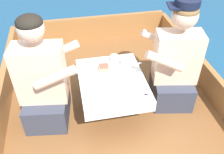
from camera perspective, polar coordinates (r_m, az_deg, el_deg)
name	(u,v)px	position (r m, az deg, el deg)	size (l,w,h in m)	color
ground_plane	(113,132)	(2.65, 0.34, -12.56)	(60.00, 60.00, 0.00)	navy
boat_deck	(114,123)	(2.53, 0.35, -10.40)	(2.08, 2.92, 0.30)	brown
gunwale_starboard	(213,87)	(2.66, 22.19, -2.20)	(0.06, 2.92, 0.28)	#936033
bow_coaming	(92,28)	(3.46, -4.53, 11.05)	(1.96, 0.06, 0.33)	#936033
cockpit_table	(112,82)	(2.26, 0.00, -1.18)	(0.58, 0.73, 0.35)	#B2B2B7
person_port	(43,83)	(2.17, -15.45, -1.28)	(0.56, 0.50, 1.02)	#333847
person_starboard	(175,63)	(2.36, 14.22, 3.06)	(0.57, 0.52, 1.04)	#333847
plate_sandwich	(104,70)	(2.33, -1.83, 1.63)	(0.21, 0.21, 0.01)	silver
plate_bread	(95,92)	(2.09, -3.86, -3.46)	(0.17, 0.17, 0.01)	silver
sandwich	(104,68)	(2.31, -1.84, 2.17)	(0.10, 0.10, 0.05)	tan
bowl_port_near	(120,79)	(2.20, 1.74, -0.44)	(0.11, 0.11, 0.04)	silver
bowl_starboard_near	(128,88)	(2.11, 3.76, -2.51)	(0.13, 0.13, 0.04)	silver
bowl_center_far	(128,71)	(2.29, 3.57, 1.34)	(0.14, 0.14, 0.04)	silver
coffee_cup_port	(114,58)	(2.44, 0.55, 4.33)	(0.10, 0.08, 0.06)	silver
coffee_cup_starboard	(110,98)	(2.01, -0.42, -4.80)	(0.10, 0.08, 0.05)	silver
utensil_knife_port	(88,79)	(2.24, -5.59, -0.40)	(0.14, 0.12, 0.00)	silver
utensil_fork_port	(140,96)	(2.08, 6.49, -4.24)	(0.17, 0.02, 0.00)	silver
utensil_fork_starboard	(125,63)	(2.43, 3.08, 3.31)	(0.17, 0.04, 0.00)	silver
utensil_spoon_center	(107,82)	(2.19, -1.15, -1.25)	(0.12, 0.14, 0.01)	silver
utensil_spoon_starboard	(137,64)	(2.41, 5.68, 2.86)	(0.16, 0.08, 0.01)	silver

